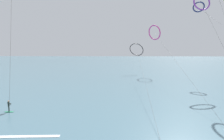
{
  "coord_description": "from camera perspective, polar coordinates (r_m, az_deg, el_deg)",
  "views": [
    {
      "loc": [
        1.18,
        -10.38,
        9.1
      ],
      "look_at": [
        0.0,
        20.55,
        5.58
      ],
      "focal_mm": 30.94,
      "sensor_mm": 36.0,
      "label": 1
    }
  ],
  "objects": [
    {
      "name": "sea_water",
      "position": [
        116.29,
        1.6,
        2.01
      ],
      "size": [
        400.0,
        200.0,
        0.08
      ],
      "primitive_type": "cube",
      "color": "slate",
      "rests_on": "ground"
    },
    {
      "name": "kite_violet",
      "position": [
        53.2,
        25.0,
        17.66
      ],
      "size": [
        4.25,
        21.22,
        22.01
      ],
      "rotation": [
        0.0,
        0.0,
        0.09
      ],
      "color": "purple",
      "rests_on": "ground"
    },
    {
      "name": "wave_crest_mid",
      "position": [
        23.33,
        -28.04,
        -17.1
      ],
      "size": [
        10.19,
        1.2,
        0.12
      ],
      "primitive_type": "cube",
      "rotation": [
        0.0,
        0.0,
        0.07
      ],
      "color": "white",
      "rests_on": "ground"
    },
    {
      "name": "kite_charcoal",
      "position": [
        70.93,
        7.28,
        6.05
      ],
      "size": [
        5.84,
        56.01,
        10.94
      ],
      "rotation": [
        0.0,
        0.0,
        0.27
      ],
      "color": "black",
      "rests_on": "ground"
    },
    {
      "name": "kite_navy",
      "position": [
        63.17,
        24.28,
        16.6
      ],
      "size": [
        3.81,
        40.91,
        22.51
      ],
      "rotation": [
        0.0,
        0.0,
        5.77
      ],
      "color": "navy",
      "rests_on": "ground"
    },
    {
      "name": "surfer_emerald",
      "position": [
        31.38,
        -28.18,
        -9.6
      ],
      "size": [
        1.4,
        0.68,
        1.7
      ],
      "rotation": [
        0.0,
        0.0,
        5.11
      ],
      "color": "#199351",
      "rests_on": "ground"
    },
    {
      "name": "kite_magenta",
      "position": [
        68.94,
        12.45,
        10.75
      ],
      "size": [
        4.4,
        49.75,
        16.99
      ],
      "rotation": [
        0.0,
        0.0,
        2.26
      ],
      "color": "#CC288E",
      "rests_on": "ground"
    }
  ]
}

